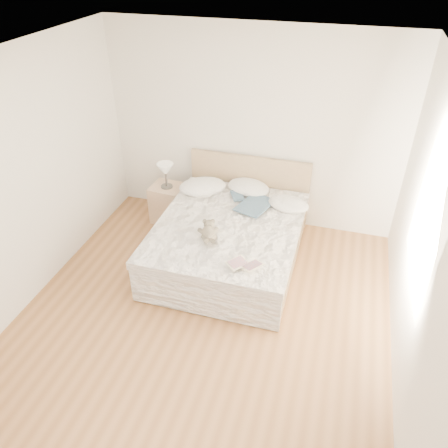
% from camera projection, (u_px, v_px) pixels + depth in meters
% --- Properties ---
extents(floor, '(4.00, 4.50, 0.00)m').
position_uv_depth(floor, '(200.00, 323.00, 4.78)').
color(floor, brown).
rests_on(floor, ground).
extents(ceiling, '(4.00, 4.50, 0.00)m').
position_uv_depth(ceiling, '(189.00, 71.00, 3.26)').
color(ceiling, white).
rests_on(ceiling, ground).
extents(wall_back, '(4.00, 0.02, 2.70)m').
position_uv_depth(wall_back, '(252.00, 131.00, 5.80)').
color(wall_back, silver).
rests_on(wall_back, ground).
extents(wall_left, '(0.02, 4.50, 2.70)m').
position_uv_depth(wall_left, '(13.00, 190.00, 4.49)').
color(wall_left, silver).
rests_on(wall_left, ground).
extents(wall_right, '(0.02, 4.50, 2.70)m').
position_uv_depth(wall_right, '(427.00, 259.00, 3.56)').
color(wall_right, silver).
rests_on(wall_right, ground).
extents(window, '(0.02, 1.30, 1.10)m').
position_uv_depth(window, '(426.00, 229.00, 3.74)').
color(window, white).
rests_on(window, wall_right).
extents(bed, '(1.72, 2.14, 1.00)m').
position_uv_depth(bed, '(230.00, 239.00, 5.55)').
color(bed, tan).
rests_on(bed, floor).
extents(nightstand, '(0.48, 0.43, 0.56)m').
position_uv_depth(nightstand, '(169.00, 203.00, 6.32)').
color(nightstand, tan).
rests_on(nightstand, floor).
extents(table_lamp, '(0.28, 0.28, 0.36)m').
position_uv_depth(table_lamp, '(166.00, 171.00, 6.00)').
color(table_lamp, '#46423D').
rests_on(table_lamp, nightstand).
extents(pillow_left, '(0.79, 0.71, 0.19)m').
position_uv_depth(pillow_left, '(203.00, 187.00, 5.99)').
color(pillow_left, white).
rests_on(pillow_left, bed).
extents(pillow_middle, '(0.69, 0.57, 0.18)m').
position_uv_depth(pillow_middle, '(249.00, 187.00, 5.97)').
color(pillow_middle, white).
rests_on(pillow_middle, bed).
extents(pillow_right, '(0.60, 0.47, 0.16)m').
position_uv_depth(pillow_right, '(289.00, 204.00, 5.62)').
color(pillow_right, white).
rests_on(pillow_right, bed).
extents(blouse, '(0.72, 0.74, 0.02)m').
position_uv_depth(blouse, '(255.00, 205.00, 5.62)').
color(blouse, '#2E475E').
rests_on(blouse, bed).
extents(photo_book, '(0.38, 0.29, 0.03)m').
position_uv_depth(photo_book, '(202.00, 192.00, 5.88)').
color(photo_book, white).
rests_on(photo_book, bed).
extents(childrens_book, '(0.40, 0.38, 0.02)m').
position_uv_depth(childrens_book, '(245.00, 265.00, 4.62)').
color(childrens_book, beige).
rests_on(childrens_book, bed).
extents(teddy_bear, '(0.31, 0.36, 0.16)m').
position_uv_depth(teddy_bear, '(208.00, 237.00, 5.00)').
color(teddy_bear, '#675E4D').
rests_on(teddy_bear, bed).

